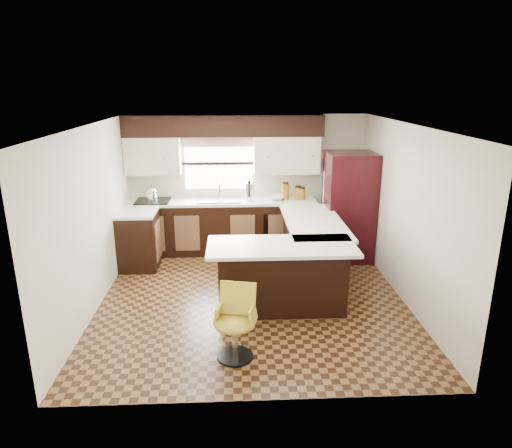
{
  "coord_description": "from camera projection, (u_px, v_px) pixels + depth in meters",
  "views": [
    {
      "loc": [
        -0.23,
        -5.87,
        2.91
      ],
      "look_at": [
        0.07,
        0.45,
        0.95
      ],
      "focal_mm": 32.0,
      "sensor_mm": 36.0,
      "label": 1
    }
  ],
  "objects": [
    {
      "name": "canister_small",
      "position": [
        301.0,
        194.0,
        8.03
      ],
      "size": [
        0.14,
        0.14,
        0.19
      ],
      "primitive_type": "cylinder",
      "color": "#875814",
      "rests_on": "counter_back"
    },
    {
      "name": "canister_large",
      "position": [
        285.0,
        192.0,
        8.01
      ],
      "size": [
        0.13,
        0.13,
        0.28
      ],
      "primitive_type": "cylinder",
      "color": "#875814",
      "rests_on": "counter_back"
    },
    {
      "name": "canister_med",
      "position": [
        298.0,
        193.0,
        8.03
      ],
      "size": [
        0.12,
        0.12,
        0.21
      ],
      "primitive_type": "cylinder",
      "color": "#875814",
      "rests_on": "counter_back"
    },
    {
      "name": "floor",
      "position": [
        252.0,
        297.0,
        6.47
      ],
      "size": [
        4.4,
        4.4,
        0.0
      ],
      "primitive_type": "plane",
      "color": "#49301A",
      "rests_on": "ground"
    },
    {
      "name": "peninsula_long",
      "position": [
        309.0,
        251.0,
        6.97
      ],
      "size": [
        0.6,
        1.95,
        0.9
      ],
      "primitive_type": "cube",
      "color": "black",
      "rests_on": "floor"
    },
    {
      "name": "wall_back",
      "position": [
        247.0,
        182.0,
        8.21
      ],
      "size": [
        4.4,
        0.0,
        4.4
      ],
      "primitive_type": "plane",
      "rotation": [
        1.57,
        0.0,
        0.0
      ],
      "color": "beige",
      "rests_on": "floor"
    },
    {
      "name": "ceiling",
      "position": [
        252.0,
        125.0,
        5.76
      ],
      "size": [
        4.4,
        4.4,
        0.0
      ],
      "primitive_type": "plane",
      "rotation": [
        3.14,
        0.0,
        0.0
      ],
      "color": "silver",
      "rests_on": "wall_back"
    },
    {
      "name": "wall_right",
      "position": [
        406.0,
        214.0,
        6.21
      ],
      "size": [
        0.0,
        4.4,
        4.4
      ],
      "primitive_type": "plane",
      "rotation": [
        1.57,
        0.0,
        -1.57
      ],
      "color": "beige",
      "rests_on": "floor"
    },
    {
      "name": "base_cab_left",
      "position": [
        139.0,
        241.0,
        7.44
      ],
      "size": [
        0.6,
        0.7,
        0.9
      ],
      "primitive_type": "cube",
      "color": "black",
      "rests_on": "floor"
    },
    {
      "name": "upper_cab_right",
      "position": [
        286.0,
        155.0,
        7.92
      ],
      "size": [
        1.14,
        0.35,
        0.64
      ],
      "primitive_type": "cube",
      "color": "beige",
      "rests_on": "wall_back"
    },
    {
      "name": "sink",
      "position": [
        219.0,
        200.0,
        7.95
      ],
      "size": [
        0.75,
        0.45,
        0.03
      ],
      "primitive_type": "cube",
      "color": "#B2B2B7",
      "rests_on": "counter_back"
    },
    {
      "name": "bar_chair",
      "position": [
        235.0,
        324.0,
        4.93
      ],
      "size": [
        0.53,
        0.53,
        0.83
      ],
      "primitive_type": null,
      "rotation": [
        0.0,
        0.0,
        -0.22
      ],
      "color": "gold",
      "rests_on": "floor"
    },
    {
      "name": "cooktop",
      "position": [
        153.0,
        201.0,
        7.9
      ],
      "size": [
        0.58,
        0.5,
        0.02
      ],
      "primitive_type": "cube",
      "color": "black",
      "rests_on": "counter_back"
    },
    {
      "name": "percolator",
      "position": [
        249.0,
        192.0,
        7.96
      ],
      "size": [
        0.15,
        0.15,
        0.31
      ],
      "primitive_type": "cylinder",
      "color": "silver",
      "rests_on": "counter_back"
    },
    {
      "name": "wall_left",
      "position": [
        93.0,
        218.0,
        6.01
      ],
      "size": [
        0.0,
        4.4,
        4.4
      ],
      "primitive_type": "plane",
      "rotation": [
        1.57,
        0.0,
        1.57
      ],
      "color": "beige",
      "rests_on": "floor"
    },
    {
      "name": "valance",
      "position": [
        218.0,
        142.0,
        7.91
      ],
      "size": [
        1.3,
        0.06,
        0.18
      ],
      "primitive_type": "cube",
      "color": "#D19B93",
      "rests_on": "wall_back"
    },
    {
      "name": "peninsula_return",
      "position": [
        282.0,
        278.0,
        6.02
      ],
      "size": [
        1.65,
        0.6,
        0.9
      ],
      "primitive_type": "cube",
      "color": "black",
      "rests_on": "floor"
    },
    {
      "name": "wall_front",
      "position": [
        262.0,
        286.0,
        4.01
      ],
      "size": [
        4.4,
        0.0,
        4.4
      ],
      "primitive_type": "plane",
      "rotation": [
        -1.57,
        0.0,
        0.0
      ],
      "color": "beige",
      "rests_on": "floor"
    },
    {
      "name": "counter_left",
      "position": [
        137.0,
        213.0,
        7.3
      ],
      "size": [
        0.6,
        0.7,
        0.04
      ],
      "primitive_type": "cube",
      "color": "silver",
      "rests_on": "base_cab_left"
    },
    {
      "name": "base_cab_back",
      "position": [
        223.0,
        227.0,
        8.13
      ],
      "size": [
        3.3,
        0.6,
        0.9
      ],
      "primitive_type": "cube",
      "color": "black",
      "rests_on": "floor"
    },
    {
      "name": "soffit",
      "position": [
        224.0,
        126.0,
        7.73
      ],
      "size": [
        3.4,
        0.35,
        0.36
      ],
      "primitive_type": "cube",
      "color": "black",
      "rests_on": "wall_back"
    },
    {
      "name": "dishwasher",
      "position": [
        280.0,
        233.0,
        7.91
      ],
      "size": [
        0.58,
        0.03,
        0.78
      ],
      "primitive_type": "cube",
      "color": "black",
      "rests_on": "floor"
    },
    {
      "name": "counter_back",
      "position": [
        222.0,
        202.0,
        7.99
      ],
      "size": [
        3.3,
        0.6,
        0.04
      ],
      "primitive_type": "cube",
      "color": "silver",
      "rests_on": "base_cab_back"
    },
    {
      "name": "counter_pen_long",
      "position": [
        314.0,
        222.0,
        6.83
      ],
      "size": [
        0.84,
        1.95,
        0.04
      ],
      "primitive_type": "cube",
      "color": "silver",
      "rests_on": "peninsula_long"
    },
    {
      "name": "kettle",
      "position": [
        152.0,
        193.0,
        7.86
      ],
      "size": [
        0.19,
        0.19,
        0.26
      ],
      "primitive_type": null,
      "color": "silver",
      "rests_on": "cooktop"
    },
    {
      "name": "refrigerator",
      "position": [
        348.0,
        207.0,
        7.69
      ],
      "size": [
        0.78,
        0.75,
        1.83
      ],
      "primitive_type": "cube",
      "color": "black",
      "rests_on": "floor"
    },
    {
      "name": "mixing_bowl",
      "position": [
        275.0,
        198.0,
        8.01
      ],
      "size": [
        0.35,
        0.35,
        0.07
      ],
      "primitive_type": "imported",
      "rotation": [
        0.0,
        0.0,
        0.23
      ],
      "color": "white",
      "rests_on": "counter_back"
    },
    {
      "name": "window_pane",
      "position": [
        219.0,
        163.0,
        8.07
      ],
      "size": [
        1.2,
        0.02,
        0.9
      ],
      "primitive_type": "cube",
      "color": "white",
      "rests_on": "wall_back"
    },
    {
      "name": "counter_pen_return",
      "position": [
        281.0,
        247.0,
        5.79
      ],
      "size": [
        1.89,
        0.84,
        0.04
      ],
      "primitive_type": "cube",
      "color": "silver",
      "rests_on": "peninsula_return"
    },
    {
      "name": "upper_cab_left",
      "position": [
        153.0,
        156.0,
        7.82
      ],
      "size": [
        0.94,
        0.35,
        0.64
      ],
      "primitive_type": "cube",
      "color": "beige",
      "rests_on": "wall_back"
    }
  ]
}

